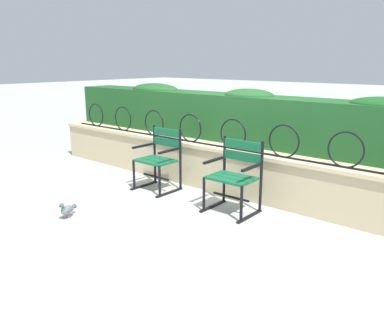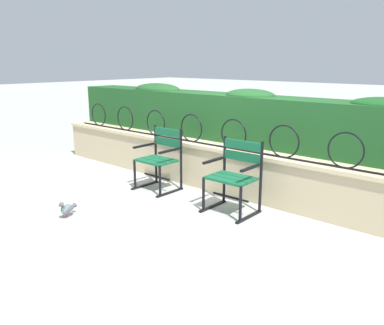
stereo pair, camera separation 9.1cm
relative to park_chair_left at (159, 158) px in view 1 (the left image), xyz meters
name	(u,v)px [view 1 (the left image)]	position (x,y,z in m)	size (l,w,h in m)	color
ground_plane	(190,203)	(0.75, -0.19, -0.47)	(60.00, 60.00, 0.00)	#ADADA8
stone_wall	(224,168)	(0.75, 0.54, -0.14)	(7.21, 0.41, 0.65)	#C6B289
iron_arch_fence	(212,133)	(0.59, 0.47, 0.37)	(6.67, 0.02, 0.42)	black
hedge_row	(243,116)	(0.74, 1.03, 0.56)	(7.06, 0.63, 0.80)	#1E5123
park_chair_left	(159,158)	(0.00, 0.00, 0.00)	(0.57, 0.52, 0.90)	#145B38
park_chair_right	(235,174)	(1.34, -0.02, 0.00)	(0.60, 0.53, 0.90)	#145B38
pigeon_near_chairs	(67,209)	(-0.03, -1.53, -0.36)	(0.17, 0.28, 0.22)	slate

